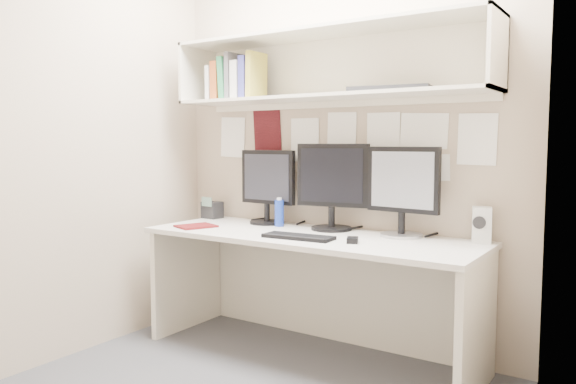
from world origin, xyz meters
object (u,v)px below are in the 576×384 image
Objects in this scene: monitor_right at (403,188)px; maroon_notebook at (196,226)px; desk_phone at (212,210)px; keyboard at (298,237)px; monitor_center at (332,184)px; monitor_left at (268,184)px; desk at (310,295)px; speaker at (482,225)px.

monitor_right reaches higher than maroon_notebook.
keyboard is at bearing -16.35° from desk_phone.
monitor_center reaches higher than monitor_right.
monitor_left is at bearing 137.30° from keyboard.
monitor_right reaches higher than desk.
monitor_center is 1.31× the size of keyboard.
speaker reaches higher than maroon_notebook.
maroon_notebook is at bearing 175.63° from keyboard.
keyboard is 1.04m from desk_phone.
desk is at bearing 179.06° from speaker.
speaker is at bearing 21.28° from keyboard.
monitor_center reaches higher than keyboard.
monitor_left is (-0.46, 0.22, 0.63)m from desk.
monitor_left is 0.67m from keyboard.
monitor_right is 3.33× the size of desk_phone.
monitor_center is 0.99m from desk_phone.
desk_phone is at bearing 154.14° from keyboard.
monitor_center reaches higher than monitor_left.
monitor_left is at bearing 154.44° from desk.
monitor_left reaches higher than keyboard.
desk_phone is at bearing 166.98° from desk.
keyboard is (0.03, -0.17, 0.37)m from desk.
keyboard reaches higher than desk.
monitor_center is at bearing 83.14° from desk.
monitor_center is (0.48, -0.00, 0.02)m from monitor_left.
maroon_notebook is at bearing -57.31° from desk_phone.
monitor_right is 0.47m from speaker.
monitor_right is (0.45, 0.00, -0.01)m from monitor_center.
monitor_right reaches higher than desk_phone.
monitor_left is 2.52× the size of speaker.
monitor_left is at bearing 164.88° from speaker.
desk is at bearing 94.65° from keyboard.
speaker is (0.88, 0.04, -0.19)m from monitor_center.
speaker is at bearing 3.78° from monitor_left.
speaker is (1.37, 0.04, -0.17)m from monitor_left.
desk is 13.08× the size of desk_phone.
monitor_left is at bearing 169.73° from monitor_center.
monitor_center is 0.90m from speaker.
maroon_notebook is (-0.77, -0.38, -0.28)m from monitor_center.
desk_phone reaches higher than maroon_notebook.
keyboard is (0.48, -0.38, -0.25)m from monitor_left.
monitor_center reaches higher than desk.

